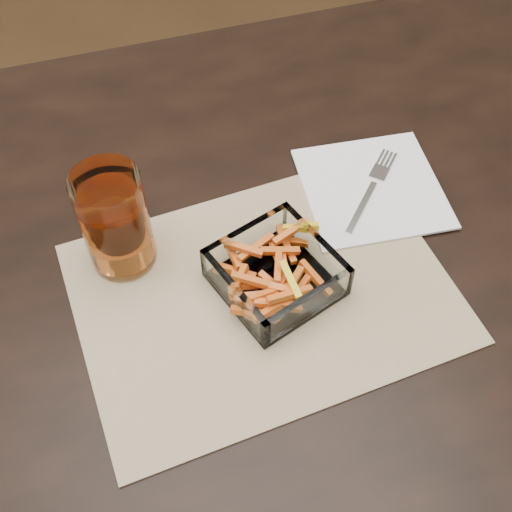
% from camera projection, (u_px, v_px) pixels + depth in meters
% --- Properties ---
extents(dining_table, '(1.60, 0.90, 0.75)m').
position_uv_depth(dining_table, '(283.00, 264.00, 0.92)').
color(dining_table, black).
rests_on(dining_table, ground).
extents(placemat, '(0.47, 0.36, 0.00)m').
position_uv_depth(placemat, '(264.00, 292.00, 0.79)').
color(placemat, tan).
rests_on(placemat, dining_table).
extents(glass_bowl, '(0.17, 0.17, 0.05)m').
position_uv_depth(glass_bowl, '(276.00, 275.00, 0.78)').
color(glass_bowl, white).
rests_on(glass_bowl, placemat).
extents(tumbler, '(0.08, 0.08, 0.14)m').
position_uv_depth(tumbler, '(116.00, 224.00, 0.77)').
color(tumbler, white).
rests_on(tumbler, placemat).
extents(napkin, '(0.20, 0.20, 0.00)m').
position_uv_depth(napkin, '(372.00, 188.00, 0.89)').
color(napkin, white).
rests_on(napkin, placemat).
extents(fork, '(0.13, 0.13, 0.00)m').
position_uv_depth(fork, '(372.00, 187.00, 0.88)').
color(fork, silver).
rests_on(fork, napkin).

